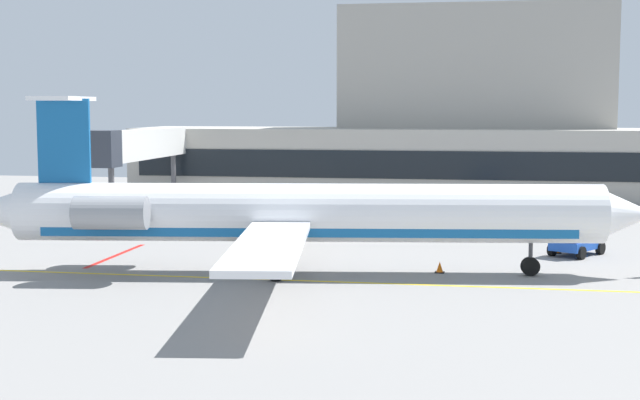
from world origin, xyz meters
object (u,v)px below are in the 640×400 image
at_px(baggage_tug, 485,206).
at_px(fuel_tank, 221,199).
at_px(regional_jet, 297,213).
at_px(pushback_tractor, 574,241).

relative_size(baggage_tug, fuel_tank, 0.48).
relative_size(regional_jet, fuel_tank, 4.38).
xyz_separation_m(baggage_tug, fuel_tank, (-19.36, -1.39, 0.35)).
distance_m(regional_jet, fuel_tank, 24.30).
height_order(baggage_tug, pushback_tractor, baggage_tug).
bearing_deg(regional_jet, baggage_tug, 68.73).
xyz_separation_m(regional_jet, pushback_tractor, (13.79, 7.88, -2.14)).
distance_m(baggage_tug, fuel_tank, 19.41).
height_order(regional_jet, fuel_tank, regional_jet).
bearing_deg(pushback_tractor, baggage_tug, 106.91).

